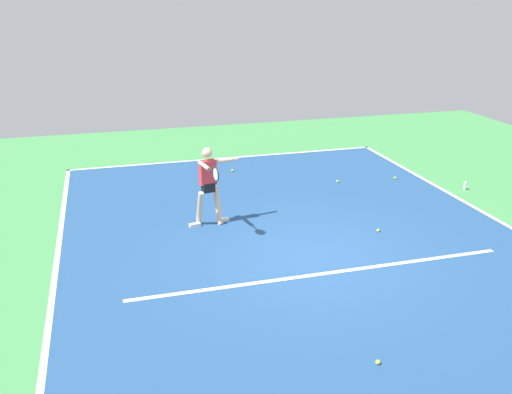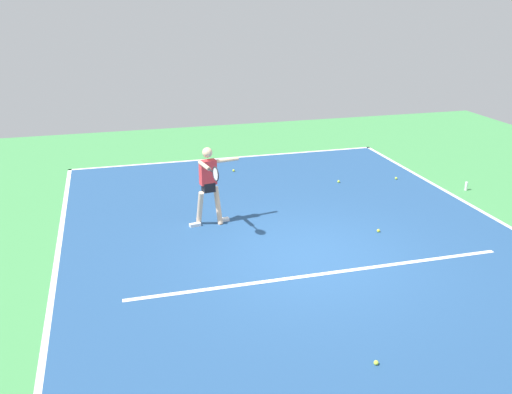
{
  "view_description": "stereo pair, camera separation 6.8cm",
  "coord_description": "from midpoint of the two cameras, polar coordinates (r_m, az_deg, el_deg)",
  "views": [
    {
      "loc": [
        3.52,
        8.84,
        4.66
      ],
      "look_at": [
        0.76,
        -1.01,
        0.9
      ],
      "focal_mm": 38.89,
      "sensor_mm": 36.0,
      "label": 1
    },
    {
      "loc": [
        3.46,
        8.85,
        4.66
      ],
      "look_at": [
        0.76,
        -1.01,
        0.9
      ],
      "focal_mm": 38.89,
      "sensor_mm": 36.0,
      "label": 2
    }
  ],
  "objects": [
    {
      "name": "tennis_ball_centre_court",
      "position": [
        7.89,
        12.19,
        -16.28
      ],
      "size": [
        0.07,
        0.07,
        0.07
      ],
      "primitive_type": "sphere",
      "color": "#C6E53D",
      "rests_on": "ground_plane"
    },
    {
      "name": "court_line_baseline_near",
      "position": [
        16.78,
        -3.03,
        4.04
      ],
      "size": [
        9.29,
        0.1,
        0.01
      ],
      "primitive_type": "cube",
      "color": "white",
      "rests_on": "ground_plane"
    },
    {
      "name": "tennis_ball_by_baseline",
      "position": [
        15.45,
        -2.56,
        2.74
      ],
      "size": [
        0.07,
        0.07,
        0.07
      ],
      "primitive_type": "sphere",
      "color": "yellow",
      "rests_on": "ground_plane"
    },
    {
      "name": "court_line_sideline_right",
      "position": [
        10.06,
        -20.32,
        -8.78
      ],
      "size": [
        0.1,
        13.88,
        0.01
      ],
      "primitive_type": "cube",
      "color": "white",
      "rests_on": "ground_plane"
    },
    {
      "name": "tennis_player",
      "position": [
        11.62,
        -5.04,
        1.59
      ],
      "size": [
        1.14,
        1.26,
        1.71
      ],
      "rotation": [
        0.0,
        0.0,
        0.18
      ],
      "color": "beige",
      "rests_on": "ground_plane"
    },
    {
      "name": "water_bottle",
      "position": [
        14.92,
        20.58,
        1.1
      ],
      "size": [
        0.07,
        0.07,
        0.22
      ],
      "primitive_type": "cylinder",
      "color": "white",
      "rests_on": "ground_plane"
    },
    {
      "name": "court_surface",
      "position": [
        10.59,
        5.31,
        -6.01
      ],
      "size": [
        9.29,
        13.88,
        0.0
      ],
      "primitive_type": "cube",
      "color": "navy",
      "rests_on": "ground_plane"
    },
    {
      "name": "tennis_ball_by_sideline",
      "position": [
        11.81,
        12.29,
        -3.38
      ],
      "size": [
        0.07,
        0.07,
        0.07
      ],
      "primitive_type": "sphere",
      "color": "yellow",
      "rests_on": "ground_plane"
    },
    {
      "name": "tennis_ball_near_service_line",
      "position": [
        14.69,
        8.27,
        1.61
      ],
      "size": [
        0.07,
        0.07,
        0.07
      ],
      "primitive_type": "sphere",
      "color": "#C6E53D",
      "rests_on": "ground_plane"
    },
    {
      "name": "court_line_service",
      "position": [
        9.97,
        6.84,
        -7.82
      ],
      "size": [
        6.97,
        0.1,
        0.01
      ],
      "primitive_type": "cube",
      "color": "white",
      "rests_on": "ground_plane"
    },
    {
      "name": "court_line_centre_mark",
      "position": [
        16.59,
        -2.88,
        3.86
      ],
      "size": [
        0.1,
        0.3,
        0.01
      ],
      "primitive_type": "cube",
      "color": "white",
      "rests_on": "ground_plane"
    },
    {
      "name": "tennis_ball_far_corner",
      "position": [
        15.25,
        13.98,
        1.91
      ],
      "size": [
        0.07,
        0.07,
        0.07
      ],
      "primitive_type": "sphere",
      "color": "#C6E53D",
      "rests_on": "ground_plane"
    },
    {
      "name": "ground_plane",
      "position": [
        10.59,
        5.3,
        -6.02
      ],
      "size": [
        22.6,
        22.6,
        0.0
      ],
      "primitive_type": "plane",
      "color": "#428E4C"
    }
  ]
}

